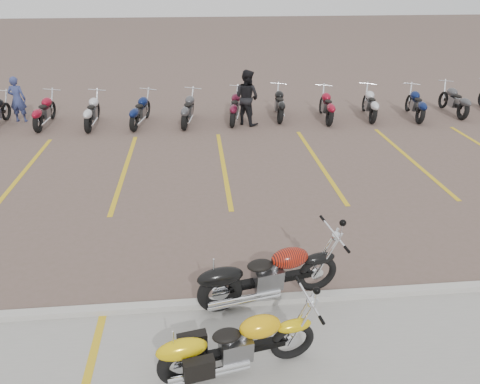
# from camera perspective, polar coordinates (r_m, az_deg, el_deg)

# --- Properties ---
(ground) EXTENTS (100.00, 100.00, 0.00)m
(ground) POSITION_cam_1_polar(r_m,az_deg,el_deg) (9.47, -0.43, -5.93)
(ground) COLOR brown
(ground) RESTS_ON ground
(curb) EXTENTS (60.00, 0.18, 0.12)m
(curb) POSITION_cam_1_polar(r_m,az_deg,el_deg) (7.80, 0.94, -13.18)
(curb) COLOR #ADAAA3
(curb) RESTS_ON ground
(parking_stripes) EXTENTS (38.00, 5.50, 0.01)m
(parking_stripes) POSITION_cam_1_polar(r_m,az_deg,el_deg) (13.04, -2.03, 3.23)
(parking_stripes) COLOR gold
(parking_stripes) RESTS_ON ground
(yellow_cruiser) EXTENTS (2.16, 0.55, 0.89)m
(yellow_cruiser) POSITION_cam_1_polar(r_m,az_deg,el_deg) (6.49, -0.71, -18.28)
(yellow_cruiser) COLOR black
(yellow_cruiser) RESTS_ON ground
(flame_cruiser) EXTENTS (2.37, 0.64, 0.99)m
(flame_cruiser) POSITION_cam_1_polar(r_m,az_deg,el_deg) (7.63, 3.12, -10.18)
(flame_cruiser) COLOR black
(flame_cruiser) RESTS_ON ground
(person_a) EXTENTS (0.62, 0.43, 1.61)m
(person_a) POSITION_cam_1_polar(r_m,az_deg,el_deg) (18.56, -25.52, 10.17)
(person_a) COLOR navy
(person_a) RESTS_ON ground
(person_b) EXTENTS (1.16, 1.16, 1.90)m
(person_b) POSITION_cam_1_polar(r_m,az_deg,el_deg) (16.48, 0.85, 11.46)
(person_b) COLOR black
(person_b) RESTS_ON ground
(bg_bike_row) EXTENTS (18.98, 2.05, 1.10)m
(bg_bike_row) POSITION_cam_1_polar(r_m,az_deg,el_deg) (17.02, 2.03, 10.51)
(bg_bike_row) COLOR black
(bg_bike_row) RESTS_ON ground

